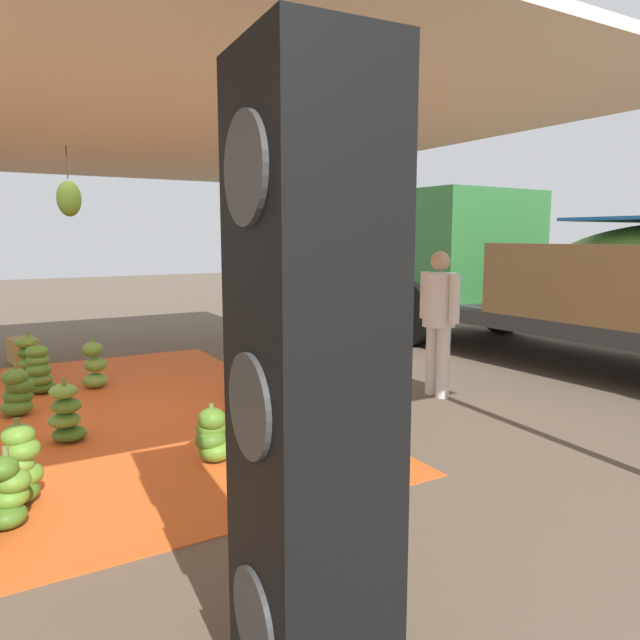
# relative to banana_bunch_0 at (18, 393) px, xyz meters

# --- Properties ---
(ground_plane) EXTENTS (40.00, 40.00, 0.00)m
(ground_plane) POSITION_rel_banana_bunch_0_xyz_m (0.41, 3.44, -0.22)
(ground_plane) COLOR brown
(tarp_orange) EXTENTS (5.43, 4.17, 0.01)m
(tarp_orange) POSITION_rel_banana_bunch_0_xyz_m (0.41, 0.44, -0.22)
(tarp_orange) COLOR #E05B23
(tarp_orange) RESTS_ON ground
(tent_canopy) EXTENTS (8.00, 7.00, 2.65)m
(tent_canopy) POSITION_rel_banana_bunch_0_xyz_m (0.40, 0.35, 2.35)
(tent_canopy) COLOR #9EA0A5
(tent_canopy) RESTS_ON ground
(banana_bunch_0) EXTENTS (0.39, 0.39, 0.49)m
(banana_bunch_0) POSITION_rel_banana_bunch_0_xyz_m (0.00, 0.00, 0.00)
(banana_bunch_0) COLOR #518428
(banana_bunch_0) RESTS_ON tarp_orange
(banana_bunch_1) EXTENTS (0.44, 0.43, 0.40)m
(banana_bunch_1) POSITION_rel_banana_bunch_0_xyz_m (2.70, 1.44, -0.05)
(banana_bunch_1) COLOR #477523
(banana_bunch_1) RESTS_ON tarp_orange
(banana_bunch_2) EXTENTS (0.44, 0.43, 0.57)m
(banana_bunch_2) POSITION_rel_banana_bunch_0_xyz_m (-1.51, 0.22, 0.03)
(banana_bunch_2) COLOR #518428
(banana_bunch_2) RESTS_ON tarp_orange
(banana_bunch_4) EXTENTS (0.34, 0.35, 0.55)m
(banana_bunch_4) POSITION_rel_banana_bunch_0_xyz_m (2.06, -0.11, 0.03)
(banana_bunch_4) COLOR #477523
(banana_bunch_4) RESTS_ON tarp_orange
(banana_bunch_5) EXTENTS (0.40, 0.40, 0.58)m
(banana_bunch_5) POSITION_rel_banana_bunch_0_xyz_m (-0.73, 0.25, 0.04)
(banana_bunch_5) COLOR #477523
(banana_bunch_5) RESTS_ON tarp_orange
(banana_bunch_7) EXTENTS (0.32, 0.33, 0.54)m
(banana_bunch_7) POSITION_rel_banana_bunch_0_xyz_m (1.01, 0.30, 0.01)
(banana_bunch_7) COLOR #477523
(banana_bunch_7) RESTS_ON tarp_orange
(banana_bunch_9) EXTENTS (0.34, 0.33, 0.48)m
(banana_bunch_9) POSITION_rel_banana_bunch_0_xyz_m (2.38, -0.19, -0.01)
(banana_bunch_9) COLOR #477523
(banana_bunch_9) RESTS_ON tarp_orange
(banana_bunch_10) EXTENTS (0.34, 0.34, 0.44)m
(banana_bunch_10) POSITION_rel_banana_bunch_0_xyz_m (2.02, 1.19, -0.02)
(banana_bunch_10) COLOR #60932D
(banana_bunch_10) RESTS_ON tarp_orange
(banana_bunch_11) EXTENTS (0.34, 0.35, 0.56)m
(banana_bunch_11) POSITION_rel_banana_bunch_0_xyz_m (-0.69, 0.81, 0.03)
(banana_bunch_11) COLOR #75A83D
(banana_bunch_11) RESTS_ON tarp_orange
(banana_bunch_12) EXTENTS (0.48, 0.45, 0.44)m
(banana_bunch_12) POSITION_rel_banana_bunch_0_xyz_m (0.43, 2.16, -0.03)
(banana_bunch_12) COLOR #60932D
(banana_bunch_12) RESTS_ON tarp_orange
(cargo_truck_main) EXTENTS (6.97, 2.67, 2.40)m
(cargo_truck_main) POSITION_rel_banana_bunch_0_xyz_m (1.09, 6.69, 1.01)
(cargo_truck_main) COLOR #2D2D2D
(cargo_truck_main) RESTS_ON ground
(worker_0) EXTENTS (0.56, 0.34, 1.53)m
(worker_0) POSITION_rel_banana_bunch_0_xyz_m (1.46, 3.91, 0.67)
(worker_0) COLOR silver
(worker_0) RESTS_ON ground
(speaker_stack) EXTENTS (0.58, 0.49, 2.29)m
(speaker_stack) POSITION_rel_banana_bunch_0_xyz_m (4.40, 0.69, 0.93)
(speaker_stack) COLOR black
(speaker_stack) RESTS_ON ground
(crate_0) EXTENTS (0.52, 0.39, 0.33)m
(crate_0) POSITION_rel_banana_bunch_0_xyz_m (-2.62, 0.22, -0.06)
(crate_0) COLOR #B78947
(crate_0) RESTS_ON ground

